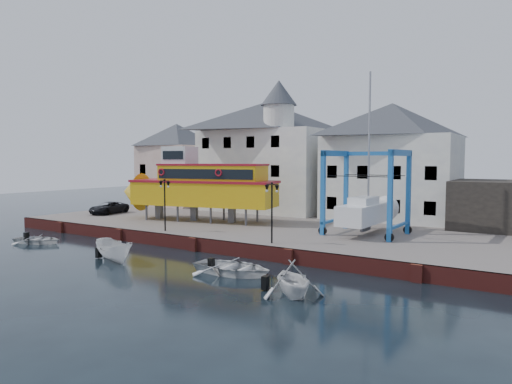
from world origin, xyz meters
The scene contains 16 objects.
ground centered at (0.00, 0.00, 0.00)m, with size 140.00×140.00×0.00m, color black.
hardstanding centered at (0.00, 11.00, 0.50)m, with size 44.00×22.00×1.00m, color #66605A.
quay_wall centered at (0.00, 0.10, 0.50)m, with size 44.00×0.47×1.00m.
building_pink centered at (-18.00, 18.00, 6.15)m, with size 8.00×7.00×10.30m.
building_white_main centered at (-4.87, 18.39, 7.34)m, with size 14.00×8.30×14.00m.
building_white_right centered at (9.00, 19.00, 6.60)m, with size 12.00×8.00×11.20m.
shed_dark centered at (19.00, 17.00, 3.00)m, with size 8.00×7.00×4.00m, color black.
lamp_post_left centered at (-4.00, 1.20, 4.17)m, with size 1.12×0.32×4.20m.
lamp_post_right centered at (6.00, 1.20, 4.17)m, with size 1.12×0.32×4.20m.
tour_boat centered at (-6.20, 7.45, 4.29)m, with size 16.47×6.83×6.98m.
travel_lift centered at (10.23, 8.99, 3.08)m, with size 5.98×8.31×12.43m.
van centered at (-17.49, 6.71, 1.63)m, with size 2.10×4.55×1.26m, color black.
motorboat_a centered at (-2.22, -5.45, 0.00)m, with size 1.60×4.24×1.64m, color white.
motorboat_b centered at (6.40, -4.00, 0.00)m, with size 3.52×4.93×1.02m, color white.
motorboat_c centered at (11.41, -5.89, 0.00)m, with size 3.07×3.56×1.88m, color white.
motorboat_d centered at (-12.69, -4.36, 0.00)m, with size 2.79×3.91×0.81m, color white.
Camera 1 is at (21.82, -25.57, 6.70)m, focal length 32.00 mm.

